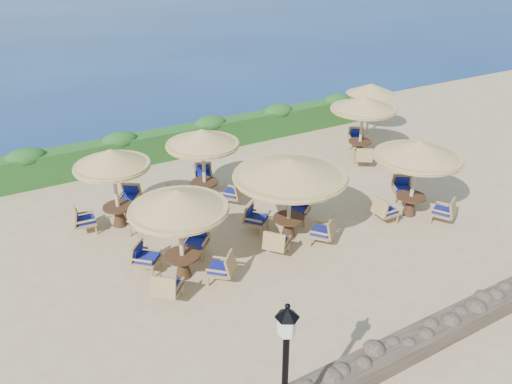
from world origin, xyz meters
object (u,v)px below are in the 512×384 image
(cafe_set_5, at_px, (363,112))
(cafe_set_4, at_px, (203,152))
(extra_parasol, at_px, (371,89))
(cafe_set_3, at_px, (114,175))
(cafe_set_2, at_px, (417,162))
(cafe_set_1, at_px, (290,181))
(cafe_set_0, at_px, (180,220))

(cafe_set_5, bearing_deg, cafe_set_4, -177.69)
(cafe_set_5, bearing_deg, extra_parasol, 42.17)
(cafe_set_3, bearing_deg, cafe_set_2, -26.02)
(cafe_set_1, relative_size, cafe_set_2, 1.21)
(cafe_set_0, height_order, cafe_set_1, same)
(cafe_set_0, bearing_deg, cafe_set_5, 22.89)
(cafe_set_0, relative_size, cafe_set_4, 0.97)
(cafe_set_2, xyz_separation_m, cafe_set_5, (1.89, 4.75, 0.07))
(extra_parasol, relative_size, cafe_set_2, 0.85)
(cafe_set_1, distance_m, cafe_set_4, 3.79)
(cafe_set_2, bearing_deg, cafe_set_5, 68.34)
(cafe_set_0, relative_size, cafe_set_1, 0.77)
(cafe_set_1, distance_m, cafe_set_3, 5.47)
(extra_parasol, relative_size, cafe_set_4, 0.88)
(cafe_set_4, bearing_deg, cafe_set_0, -122.51)
(cafe_set_0, xyz_separation_m, cafe_set_1, (3.60, 0.24, 0.18))
(cafe_set_3, relative_size, cafe_set_4, 1.01)
(extra_parasol, relative_size, cafe_set_0, 0.91)
(cafe_set_4, relative_size, cafe_set_5, 1.01)
(extra_parasol, xyz_separation_m, cafe_set_4, (-9.62, -2.34, -0.33))
(cafe_set_3, height_order, cafe_set_4, same)
(extra_parasol, xyz_separation_m, cafe_set_5, (-2.25, -2.04, -0.18))
(cafe_set_4, bearing_deg, extra_parasol, 13.67)
(extra_parasol, distance_m, cafe_set_5, 3.05)
(cafe_set_4, bearing_deg, cafe_set_3, -175.65)
(cafe_set_0, relative_size, cafe_set_3, 0.96)
(extra_parasol, bearing_deg, cafe_set_0, -152.87)
(cafe_set_1, xyz_separation_m, cafe_set_2, (4.32, -0.85, -0.04))
(cafe_set_1, bearing_deg, cafe_set_3, 142.00)
(extra_parasol, distance_m, cafe_set_3, 13.03)
(cafe_set_4, bearing_deg, cafe_set_2, -39.11)
(cafe_set_0, xyz_separation_m, cafe_set_4, (2.45, 3.85, 0.07))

